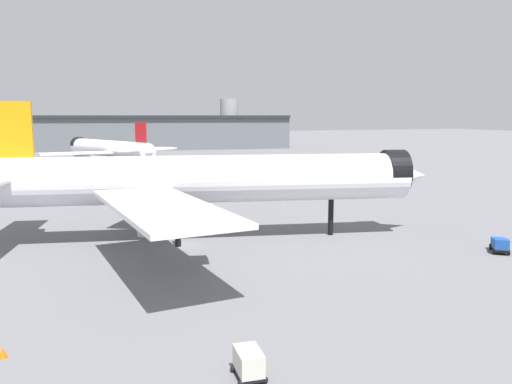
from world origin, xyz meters
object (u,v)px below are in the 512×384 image
object	(u,v)px
airliner_far_taxiway	(110,149)
traffic_cone_near_nose	(231,195)
baggage_tug_wing	(500,245)
traffic_cone_wingtip	(3,353)
airliner_near_gate	(196,180)
baggage_cart_trailing	(249,363)

from	to	relation	value
airliner_far_taxiway	traffic_cone_near_nose	xyz separation A→B (m)	(17.46, -63.16, -5.99)
baggage_tug_wing	traffic_cone_wingtip	size ratio (longest dim) A/B	4.66
airliner_far_taxiway	airliner_near_gate	bearing A→B (deg)	158.11
baggage_tug_wing	baggage_cart_trailing	size ratio (longest dim) A/B	1.40
baggage_tug_wing	traffic_cone_near_nose	distance (m)	54.77
airliner_far_taxiway	baggage_tug_wing	xyz separation A→B (m)	(34.13, -115.34, -5.36)
baggage_tug_wing	airliner_far_taxiway	bearing A→B (deg)	-126.86
traffic_cone_near_nose	baggage_cart_trailing	bearing A→B (deg)	-107.46
baggage_cart_trailing	traffic_cone_near_nose	world-z (taller)	baggage_cart_trailing
baggage_cart_trailing	traffic_cone_near_nose	xyz separation A→B (m)	(21.78, 69.26, -0.63)
airliner_far_taxiway	traffic_cone_wingtip	xyz separation A→B (m)	(-18.96, -123.92, -5.96)
airliner_near_gate	baggage_tug_wing	bearing A→B (deg)	-18.65
airliner_near_gate	traffic_cone_wingtip	distance (m)	35.80
airliner_far_taxiway	traffic_cone_near_nose	size ratio (longest dim) A/B	68.25
traffic_cone_wingtip	airliner_near_gate	bearing A→B (deg)	53.48
airliner_near_gate	traffic_cone_wingtip	bearing A→B (deg)	-113.98
airliner_near_gate	airliner_far_taxiway	size ratio (longest dim) A/B	1.36
airliner_near_gate	traffic_cone_near_nose	bearing A→B (deg)	77.00
traffic_cone_near_nose	traffic_cone_wingtip	world-z (taller)	traffic_cone_wingtip
baggage_cart_trailing	traffic_cone_wingtip	size ratio (longest dim) A/B	3.34
traffic_cone_wingtip	airliner_far_taxiway	bearing A→B (deg)	81.30
baggage_tug_wing	traffic_cone_wingtip	distance (m)	53.79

